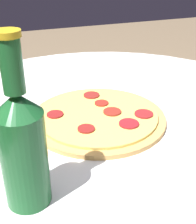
# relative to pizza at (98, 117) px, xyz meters

# --- Properties ---
(table) EXTENTS (1.02, 1.02, 0.75)m
(table) POSITION_rel_pizza_xyz_m (-0.01, -0.02, -0.19)
(table) COLOR white
(table) RESTS_ON ground_plane
(pizza) EXTENTS (0.30, 0.30, 0.02)m
(pizza) POSITION_rel_pizza_xyz_m (0.00, 0.00, 0.00)
(pizza) COLOR tan
(pizza) RESTS_ON table
(beer_bottle) EXTENTS (0.07, 0.07, 0.26)m
(beer_bottle) POSITION_rel_pizza_xyz_m (-0.20, 0.18, 0.09)
(beer_bottle) COLOR #195628
(beer_bottle) RESTS_ON table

